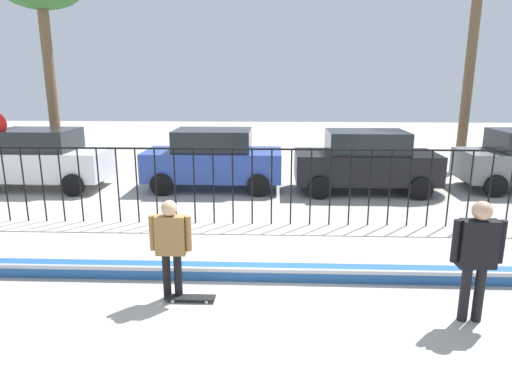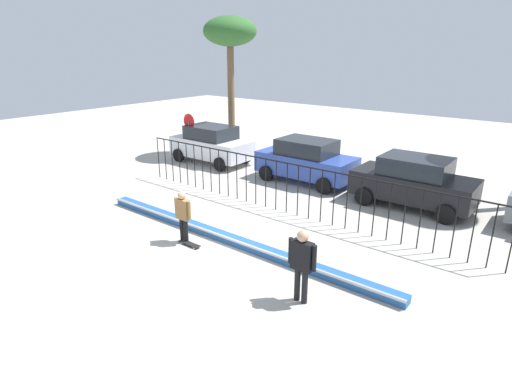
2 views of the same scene
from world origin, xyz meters
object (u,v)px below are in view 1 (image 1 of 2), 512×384
at_px(skateboard, 190,297).
at_px(camera_operator, 477,251).
at_px(skateboarder, 171,241).
at_px(parked_car_black, 365,161).
at_px(parked_car_white, 39,158).
at_px(parked_car_blue, 213,159).

bearing_deg(skateboard, camera_operator, 15.88).
xyz_separation_m(skateboarder, parked_car_black, (4.42, 7.34, -0.02)).
bearing_deg(parked_car_black, camera_operator, -91.84).
xyz_separation_m(parked_car_white, parked_car_black, (10.31, -0.02, 0.00)).
distance_m(skateboarder, parked_car_blue, 7.54).
relative_size(parked_car_white, parked_car_blue, 1.00).
height_order(skateboarder, parked_car_blue, parked_car_blue).
bearing_deg(parked_car_blue, skateboarder, -83.30).
distance_m(skateboarder, parked_car_black, 8.56).
relative_size(skateboard, parked_car_blue, 0.19).
height_order(skateboard, camera_operator, camera_operator).
xyz_separation_m(skateboarder, parked_car_blue, (-0.33, 7.53, -0.02)).
distance_m(parked_car_blue, parked_car_black, 4.75).
height_order(camera_operator, parked_car_black, parked_car_black).
bearing_deg(skateboard, parked_car_black, 82.51).
relative_size(skateboard, camera_operator, 0.44).
bearing_deg(camera_operator, skateboard, 48.90).
height_order(skateboard, parked_car_blue, parked_car_blue).
bearing_deg(parked_car_white, skateboard, -47.10).
relative_size(skateboard, parked_car_black, 0.19).
xyz_separation_m(skateboard, parked_car_black, (4.12, 7.42, 0.91)).
relative_size(skateboarder, skateboard, 2.06).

